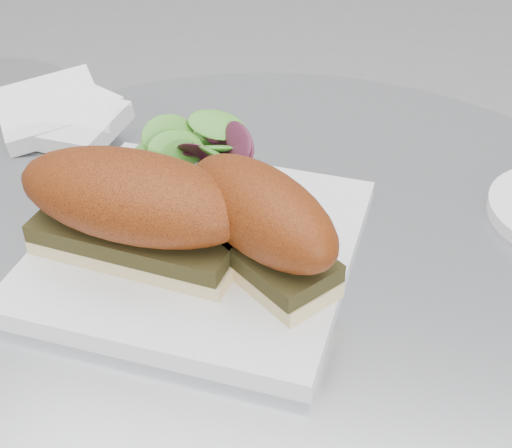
# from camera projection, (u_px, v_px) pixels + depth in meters

# --- Properties ---
(plate) EXTENTS (0.25, 0.25, 0.02)m
(plate) POSITION_uv_depth(u_px,v_px,m) (199.00, 247.00, 0.55)
(plate) COLOR white
(plate) RESTS_ON table
(sandwich_left) EXTENTS (0.19, 0.10, 0.08)m
(sandwich_left) POSITION_uv_depth(u_px,v_px,m) (134.00, 206.00, 0.51)
(sandwich_left) COLOR #F1E196
(sandwich_left) RESTS_ON plate
(sandwich_right) EXTENTS (0.15, 0.14, 0.08)m
(sandwich_right) POSITION_uv_depth(u_px,v_px,m) (261.00, 221.00, 0.50)
(sandwich_right) COLOR #F1E196
(sandwich_right) RESTS_ON plate
(salad) EXTENTS (0.10, 0.10, 0.05)m
(salad) POSITION_uv_depth(u_px,v_px,m) (193.00, 160.00, 0.59)
(salad) COLOR #509631
(salad) RESTS_ON plate
(napkin) EXTENTS (0.16, 0.16, 0.02)m
(napkin) POSITION_uv_depth(u_px,v_px,m) (67.00, 126.00, 0.71)
(napkin) COLOR white
(napkin) RESTS_ON table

